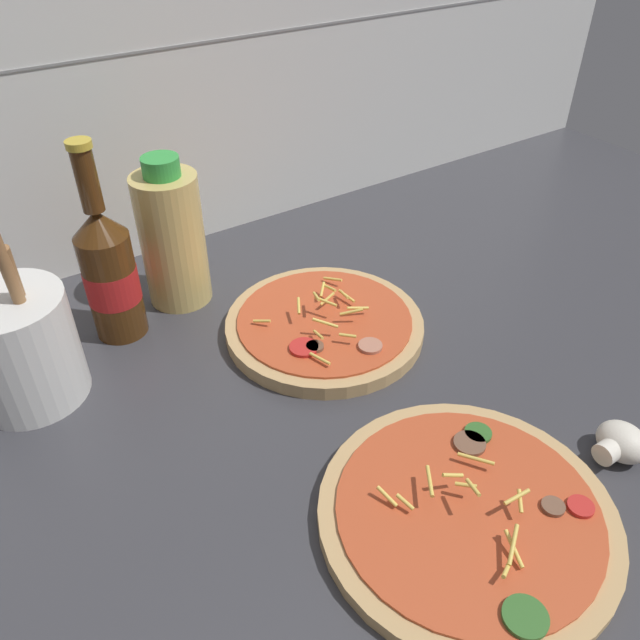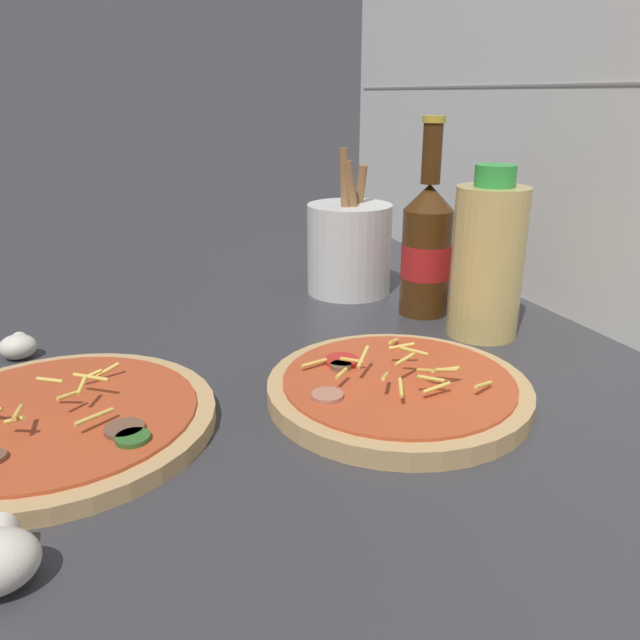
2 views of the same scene
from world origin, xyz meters
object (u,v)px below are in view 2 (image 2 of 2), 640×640
Objects in this scene: pizza_far at (398,389)px; beer_bottle at (426,247)px; pizza_near at (56,422)px; oil_bottle at (487,260)px; mushroom_right at (18,346)px; utensil_crock at (349,248)px.

beer_bottle is (-20.49, 14.05, 7.56)cm from pizza_far.
pizza_far is (4.64, 29.34, 0.16)cm from pizza_near.
oil_bottle is at bearing 124.49° from pizza_far.
pizza_near is at bearing -81.50° from oil_bottle.
pizza_near is 18.36cm from mushroom_right.
utensil_crock is at bearing 165.02° from pizza_far.
beer_bottle is at bearing 110.07° from pizza_near.
utensil_crock reaches higher than mushroom_right.
beer_bottle is (-15.86, 43.39, 7.72)cm from pizza_near.
utensil_crock is at bearing 102.97° from mushroom_right.
pizza_far is at bearing 56.08° from mushroom_right.
beer_bottle is 1.25× the size of oil_bottle.
oil_bottle reaches higher than pizza_far.
beer_bottle reaches higher than mushroom_right.
pizza_near is 1.35× the size of oil_bottle.
beer_bottle reaches higher than pizza_far.
mushroom_right is at bearing -123.92° from pizza_far.
utensil_crock is at bearing -155.12° from beer_bottle.
mushroom_right is (-22.52, -33.48, 0.31)cm from pizza_far.
beer_bottle is 48.13cm from mushroom_right.
beer_bottle is 6.07× the size of mushroom_right.
pizza_near is 1.09× the size of beer_bottle.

